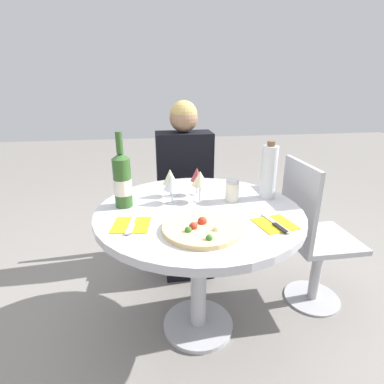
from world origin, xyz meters
name	(u,v)px	position (x,y,z in m)	size (l,w,h in m)	color
ground_plane	(198,326)	(0.00, 0.00, 0.00)	(12.00, 12.00, 0.00)	gray
dining_table	(199,229)	(0.00, 0.00, 0.60)	(0.97, 0.97, 0.71)	#B2B2B7
chair_behind_diner	(183,201)	(0.02, 0.80, 0.43)	(0.37, 0.37, 0.88)	#ADADB2
seated_diner	(186,196)	(0.02, 0.66, 0.52)	(0.38, 0.44, 1.16)	black
chair_empty_side	(311,239)	(0.68, 0.12, 0.43)	(0.37, 0.37, 0.88)	#ADADB2
pizza_large	(202,228)	(-0.03, -0.22, 0.72)	(0.32, 0.32, 0.05)	#E5C17F
wine_bottle	(122,180)	(-0.35, 0.09, 0.84)	(0.08, 0.08, 0.36)	#2D5623
tall_carafe	(269,172)	(0.37, 0.09, 0.85)	(0.08, 0.08, 0.29)	silver
sugar_shaker	(232,191)	(0.18, 0.08, 0.76)	(0.07, 0.07, 0.11)	silver
wine_glass_back_right	(197,175)	(0.02, 0.19, 0.81)	(0.07, 0.07, 0.15)	silver
wine_glass_back_left	(170,177)	(-0.12, 0.19, 0.81)	(0.08, 0.08, 0.14)	silver
wine_glass_front_left	(172,182)	(-0.12, 0.09, 0.81)	(0.08, 0.08, 0.15)	silver
wine_glass_front_right	(200,179)	(0.02, 0.09, 0.82)	(0.08, 0.08, 0.16)	silver
place_setting_left	(131,225)	(-0.31, -0.13, 0.71)	(0.17, 0.19, 0.01)	gold
place_setting_right	(275,224)	(0.29, -0.22, 0.71)	(0.18, 0.19, 0.01)	gold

